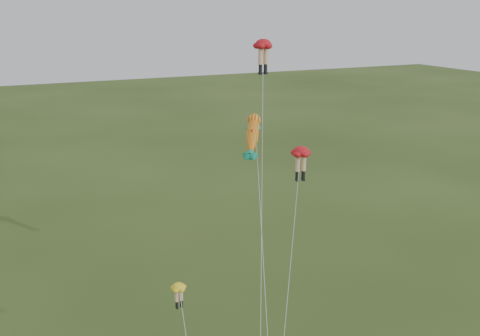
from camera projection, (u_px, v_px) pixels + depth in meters
name	position (u px, v px, depth m)	size (l,w,h in m)	color
legs_kite_red_high	(263.00, 51.00, 38.03)	(7.80, 14.54, 19.71)	red
legs_kite_red_mid	(301.00, 158.00, 34.93)	(6.85, 9.08, 13.13)	red
legs_kite_yellow	(180.00, 299.00, 28.39)	(1.21, 5.99, 7.71)	yellow
fish_kite	(253.00, 134.00, 33.77)	(4.54, 11.04, 15.57)	yellow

